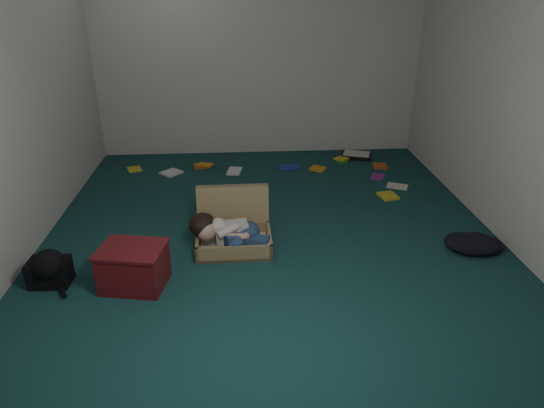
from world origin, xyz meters
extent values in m
plane|color=#153E3E|center=(0.00, 0.00, 0.00)|extent=(4.50, 4.50, 0.00)
plane|color=silver|center=(0.00, 2.25, 1.30)|extent=(4.50, 0.00, 4.50)
plane|color=silver|center=(0.00, -2.25, 1.30)|extent=(4.50, 0.00, 4.50)
plane|color=silver|center=(-2.00, 0.00, 1.30)|extent=(0.00, 4.50, 4.50)
plane|color=silver|center=(2.00, 0.00, 1.30)|extent=(0.00, 4.50, 4.50)
cube|color=#937B51|center=(-0.33, -0.28, 0.07)|extent=(0.63, 0.45, 0.14)
cube|color=silver|center=(-0.33, -0.28, 0.04)|extent=(0.58, 0.40, 0.02)
cube|color=#937B51|center=(-0.33, 0.01, 0.22)|extent=(0.63, 0.20, 0.46)
cube|color=beige|center=(-0.35, -0.30, 0.15)|extent=(0.29, 0.19, 0.20)
sphere|color=tan|center=(-0.55, -0.33, 0.21)|extent=(0.17, 0.17, 0.17)
ellipsoid|color=black|center=(-0.59, -0.28, 0.24)|extent=(0.23, 0.24, 0.19)
ellipsoid|color=navy|center=(-0.21, -0.29, 0.15)|extent=(0.21, 0.24, 0.19)
cube|color=navy|center=(-0.28, -0.39, 0.15)|extent=(0.26, 0.20, 0.13)
cube|color=navy|center=(-0.15, -0.39, 0.12)|extent=(0.24, 0.17, 0.10)
sphere|color=white|center=(-0.07, -0.37, 0.10)|extent=(0.10, 0.10, 0.10)
sphere|color=white|center=(-0.07, -0.43, 0.10)|extent=(0.09, 0.09, 0.09)
cylinder|color=tan|center=(-0.30, -0.41, 0.19)|extent=(0.16, 0.06, 0.06)
cube|color=#5E1317|center=(-1.06, -0.77, 0.15)|extent=(0.50, 0.42, 0.30)
cube|color=#5E1317|center=(-1.06, -0.77, 0.31)|extent=(0.53, 0.45, 0.02)
cube|color=black|center=(1.23, 1.95, 0.02)|extent=(0.43, 0.37, 0.05)
cube|color=white|center=(1.23, 1.95, 0.05)|extent=(0.38, 0.33, 0.01)
cube|color=yellow|center=(-1.53, 1.69, 0.01)|extent=(0.19, 0.15, 0.02)
cube|color=#C4501A|center=(-0.71, 1.72, 0.01)|extent=(0.24, 0.23, 0.02)
cube|color=white|center=(-0.33, 1.52, 0.01)|extent=(0.19, 0.23, 0.02)
cube|color=#2034AE|center=(0.33, 1.62, 0.01)|extent=(0.21, 0.23, 0.02)
cube|color=orange|center=(0.67, 1.54, 0.01)|extent=(0.24, 0.23, 0.02)
cube|color=#237921|center=(1.02, 1.80, 0.01)|extent=(0.21, 0.16, 0.02)
cube|color=#96258C|center=(1.32, 1.24, 0.01)|extent=(0.24, 0.24, 0.02)
cube|color=beige|center=(1.46, 0.96, 0.01)|extent=(0.18, 0.22, 0.02)
cube|color=yellow|center=(1.28, 0.69, 0.01)|extent=(0.22, 0.24, 0.02)
cube|color=#C4501A|center=(1.44, 1.58, 0.01)|extent=(0.24, 0.22, 0.02)
cube|color=white|center=(-1.07, 1.53, 0.01)|extent=(0.22, 0.18, 0.02)
camera|label=1|loc=(-0.26, -3.86, 2.08)|focal=32.00mm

